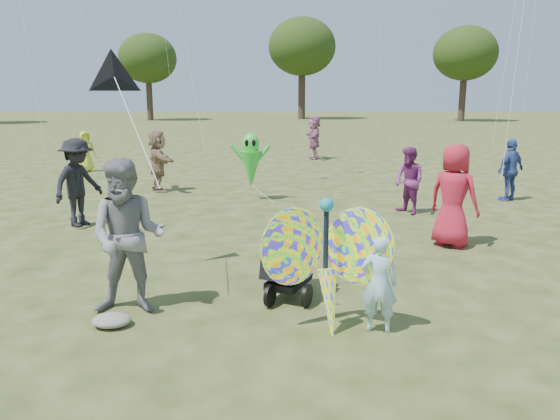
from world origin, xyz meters
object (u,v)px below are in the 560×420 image
object	(u,v)px
child_girl	(379,284)
crowd_d	(158,161)
crowd_b	(78,183)
crowd_a	(454,196)
jogging_stroller	(288,253)
crowd_c	(510,170)
crowd_e	(409,181)
crowd_g	(86,151)
butterfly_kite	(327,264)
alien_kite	(251,163)
crowd_j	(314,138)
adult_man	(128,237)

from	to	relation	value
child_girl	crowd_d	world-z (taller)	crowd_d
crowd_b	crowd_a	bearing A→B (deg)	-74.25
crowd_d	jogging_stroller	world-z (taller)	crowd_d
crowd_b	crowd_c	size ratio (longest dim) A/B	1.15
crowd_c	crowd_e	world-z (taller)	crowd_c
crowd_a	crowd_b	distance (m)	7.44
crowd_g	crowd_c	bearing A→B (deg)	-57.53
crowd_b	crowd_g	distance (m)	8.61
butterfly_kite	alien_kite	bearing A→B (deg)	99.43
crowd_c	crowd_d	distance (m)	9.46
crowd_j	crowd_a	bearing A→B (deg)	3.93
crowd_c	alien_kite	size ratio (longest dim) A/B	0.91
crowd_a	butterfly_kite	bearing A→B (deg)	96.87
crowd_g	butterfly_kite	bearing A→B (deg)	-95.53
crowd_a	crowd_b	xyz separation A→B (m)	(-7.28, 1.51, -0.01)
crowd_b	crowd_c	distance (m)	10.47
jogging_stroller	alien_kite	xyz separation A→B (m)	(-0.88, 6.88, 0.36)
crowd_b	crowd_e	bearing A→B (deg)	-52.93
jogging_stroller	butterfly_kite	xyz separation A→B (m)	(0.44, -1.07, 0.18)
crowd_b	butterfly_kite	world-z (taller)	crowd_b
adult_man	crowd_g	distance (m)	13.72
crowd_b	crowd_c	world-z (taller)	crowd_b
crowd_c	crowd_j	xyz separation A→B (m)	(-4.52, 9.18, 0.11)
crowd_a	crowd_b	size ratio (longest dim) A/B	1.01
crowd_e	alien_kite	xyz separation A→B (m)	(-3.70, 1.65, 0.20)
crowd_b	alien_kite	world-z (taller)	crowd_b
crowd_d	child_girl	bearing A→B (deg)	179.55
crowd_g	butterfly_kite	world-z (taller)	butterfly_kite
child_girl	crowd_c	size ratio (longest dim) A/B	0.73
crowd_d	crowd_a	bearing A→B (deg)	-157.58
adult_man	alien_kite	size ratio (longest dim) A/B	1.12
crowd_b	crowd_j	size ratio (longest dim) A/B	1.01
crowd_e	crowd_g	world-z (taller)	crowd_e
crowd_d	alien_kite	xyz separation A→B (m)	(2.69, -1.31, 0.11)
adult_man	jogging_stroller	distance (m)	2.10
alien_kite	crowd_e	bearing A→B (deg)	-24.01
crowd_b	butterfly_kite	size ratio (longest dim) A/B	1.04
child_girl	crowd_g	size ratio (longest dim) A/B	0.81
crowd_c	alien_kite	distance (m)	6.67
crowd_j	jogging_stroller	world-z (taller)	crowd_j
crowd_d	jogging_stroller	distance (m)	8.94
child_girl	crowd_b	world-z (taller)	crowd_b
child_girl	crowd_g	xyz separation A→B (m)	(-8.06, 13.33, 0.14)
adult_man	alien_kite	bearing A→B (deg)	80.95
butterfly_kite	alien_kite	xyz separation A→B (m)	(-1.32, 7.95, 0.18)
crowd_g	alien_kite	xyz separation A→B (m)	(6.15, -5.32, 0.25)
crowd_c	crowd_d	bearing A→B (deg)	-40.74
crowd_c	adult_man	bearing A→B (deg)	11.00
crowd_g	jogging_stroller	xyz separation A→B (m)	(7.03, -12.19, -0.10)
crowd_g	crowd_j	world-z (taller)	crowd_j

